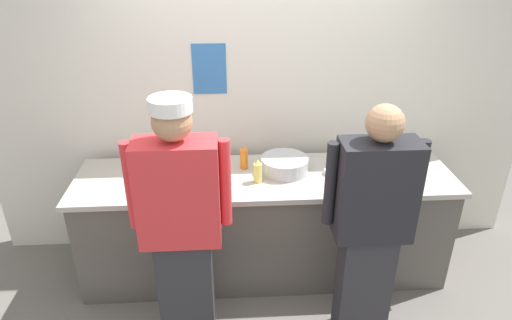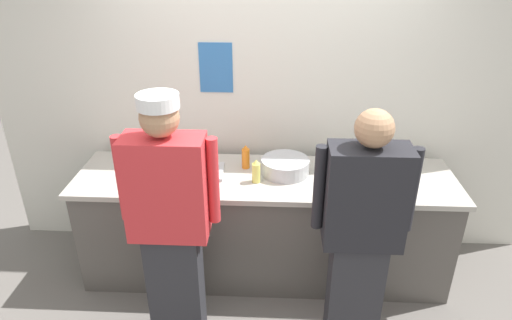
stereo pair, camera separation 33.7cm
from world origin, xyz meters
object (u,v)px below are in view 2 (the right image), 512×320
object	(u,v)px
ramekin_red_sauce	(331,176)
plate_stack_front	(356,168)
deli_cup	(149,173)
chef_near_left	(170,220)
chef_center	(361,231)
squeeze_bottle_secondary	(256,171)
squeeze_bottle_primary	(246,157)
ramekin_green_sauce	(387,181)
mixing_bowl_steel	(285,166)
sheet_tray	(192,172)

from	to	relation	value
ramekin_red_sauce	plate_stack_front	bearing A→B (deg)	23.76
deli_cup	chef_near_left	bearing A→B (deg)	-64.32
chef_center	squeeze_bottle_secondary	size ratio (longest dim) A/B	9.25
squeeze_bottle_primary	deli_cup	distance (m)	0.74
squeeze_bottle_primary	squeeze_bottle_secondary	bearing A→B (deg)	-67.61
chef_near_left	squeeze_bottle_primary	xyz separation A→B (m)	(0.42, 0.82, 0.04)
squeeze_bottle_primary	ramekin_green_sauce	world-z (taller)	squeeze_bottle_primary
ramekin_red_sauce	chef_near_left	bearing A→B (deg)	-147.57
mixing_bowl_steel	squeeze_bottle_secondary	xyz separation A→B (m)	(-0.21, -0.15, 0.03)
plate_stack_front	ramekin_green_sauce	size ratio (longest dim) A/B	2.50
ramekin_red_sauce	sheet_tray	bearing A→B (deg)	178.48
ramekin_green_sauce	deli_cup	world-z (taller)	deli_cup
ramekin_green_sauce	deli_cup	distance (m)	1.75
ramekin_green_sauce	chef_near_left	bearing A→B (deg)	-157.76
sheet_tray	chef_near_left	bearing A→B (deg)	-91.00
plate_stack_front	squeeze_bottle_secondary	world-z (taller)	squeeze_bottle_secondary
plate_stack_front	squeeze_bottle_secondary	size ratio (longest dim) A/B	1.21
mixing_bowl_steel	squeeze_bottle_secondary	bearing A→B (deg)	-145.09
ramekin_green_sauce	ramekin_red_sauce	bearing A→B (deg)	168.66
mixing_bowl_steel	squeeze_bottle_secondary	size ratio (longest dim) A/B	2.00
chef_center	sheet_tray	distance (m)	1.37
sheet_tray	deli_cup	distance (m)	0.32
sheet_tray	ramekin_red_sauce	world-z (taller)	ramekin_red_sauce
squeeze_bottle_primary	ramekin_red_sauce	world-z (taller)	squeeze_bottle_primary
squeeze_bottle_primary	chef_center	bearing A→B (deg)	-46.78
chef_center	mixing_bowl_steel	bearing A→B (deg)	121.87
chef_center	squeeze_bottle_primary	distance (m)	1.13
squeeze_bottle_secondary	ramekin_red_sauce	world-z (taller)	squeeze_bottle_secondary
plate_stack_front	mixing_bowl_steel	bearing A→B (deg)	-177.90
squeeze_bottle_primary	deli_cup	size ratio (longest dim) A/B	1.99
chef_near_left	mixing_bowl_steel	distance (m)	1.04
squeeze_bottle_primary	ramekin_green_sauce	bearing A→B (deg)	-11.67
plate_stack_front	ramekin_red_sauce	world-z (taller)	plate_stack_front
mixing_bowl_steel	sheet_tray	world-z (taller)	mixing_bowl_steel
plate_stack_front	ramekin_red_sauce	distance (m)	0.21
squeeze_bottle_secondary	ramekin_red_sauce	distance (m)	0.57
mixing_bowl_steel	deli_cup	bearing A→B (deg)	-171.57
squeeze_bottle_secondary	ramekin_green_sauce	world-z (taller)	squeeze_bottle_secondary
ramekin_red_sauce	deli_cup	world-z (taller)	deli_cup
chef_center	plate_stack_front	bearing A→B (deg)	84.61
ramekin_green_sauce	deli_cup	size ratio (longest dim) A/B	0.91
chef_center	squeeze_bottle_primary	world-z (taller)	chef_center
squeeze_bottle_primary	squeeze_bottle_secondary	xyz separation A→B (m)	(0.09, -0.22, -0.01)
squeeze_bottle_primary	chef_near_left	bearing A→B (deg)	-117.03
chef_center	sheet_tray	xyz separation A→B (m)	(-1.17, 0.71, 0.01)
sheet_tray	ramekin_green_sauce	bearing A→B (deg)	-4.24
chef_center	ramekin_red_sauce	xyz separation A→B (m)	(-0.12, 0.68, 0.02)
chef_near_left	ramekin_green_sauce	world-z (taller)	chef_near_left
sheet_tray	squeeze_bottle_secondary	bearing A→B (deg)	-12.96
sheet_tray	squeeze_bottle_secondary	xyz separation A→B (m)	(0.50, -0.11, 0.08)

